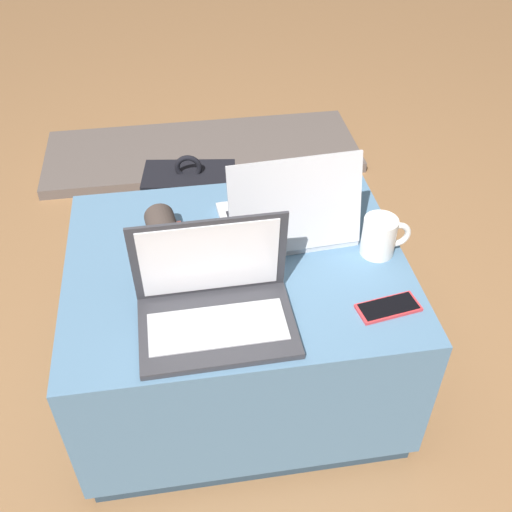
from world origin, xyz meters
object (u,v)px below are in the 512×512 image
at_px(cell_phone, 388,308).
at_px(laptop_far, 288,217).
at_px(laptop_near, 215,303).
at_px(coffee_mug, 381,236).
at_px(wrist_brace, 164,234).
at_px(backpack, 194,227).

bearing_deg(cell_phone, laptop_far, 20.10).
distance_m(laptop_near, coffee_mug, 0.46).
xyz_separation_m(laptop_near, laptop_far, (0.22, 0.28, 0.00)).
bearing_deg(cell_phone, coffee_mug, -20.42).
relative_size(wrist_brace, coffee_mug, 1.38).
bearing_deg(coffee_mug, wrist_brace, 168.86).
distance_m(laptop_far, backpack, 0.55).
distance_m(wrist_brace, coffee_mug, 0.54).
xyz_separation_m(laptop_far, coffee_mug, (0.21, -0.11, -0.00)).
bearing_deg(wrist_brace, cell_phone, -31.46).
distance_m(laptop_far, coffee_mug, 0.24).
xyz_separation_m(cell_phone, coffee_mug, (0.04, 0.20, 0.05)).
bearing_deg(laptop_near, wrist_brace, 109.31).
height_order(wrist_brace, coffee_mug, coffee_mug).
xyz_separation_m(laptop_near, coffee_mug, (0.43, 0.17, 0.00)).
bearing_deg(coffee_mug, backpack, 131.92).
xyz_separation_m(laptop_near, backpack, (-0.02, 0.67, -0.30)).
bearing_deg(backpack, cell_phone, 128.38).
distance_m(cell_phone, backpack, 0.85).
xyz_separation_m(backpack, coffee_mug, (0.45, -0.50, 0.31)).
xyz_separation_m(cell_phone, wrist_brace, (-0.49, 0.30, 0.03)).
bearing_deg(backpack, laptop_far, 129.10).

